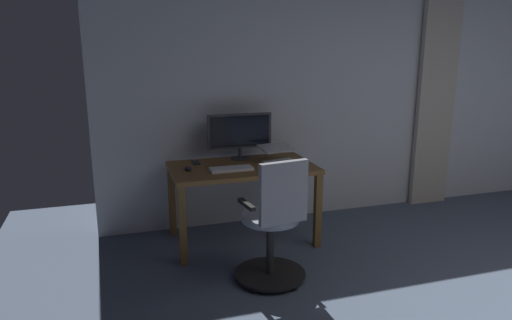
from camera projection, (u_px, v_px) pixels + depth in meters
The scene contains 9 objects.
back_room_partition at pixel (390, 91), 5.11m from camera, with size 6.26×0.10×2.58m, color silver.
curtain_right_panel at pixel (435, 106), 5.19m from camera, with size 0.45×0.06×2.23m, color #BCB5A3.
desk at pixel (242, 176), 4.26m from camera, with size 1.29×0.74×0.72m.
office_chair at pixel (274, 226), 3.53m from camera, with size 0.56×0.56×1.00m.
computer_monitor at pixel (240, 133), 4.42m from camera, with size 0.62×0.18×0.43m.
computer_keyboard at pixel (231, 169), 4.08m from camera, with size 0.37×0.14×0.02m, color white.
laptop at pixel (279, 157), 4.32m from camera, with size 0.36×0.38×0.15m.
computer_mouse at pixel (188, 168), 4.07m from camera, with size 0.06×0.10×0.04m, color #232328.
cell_phone_face_up at pixel (196, 163), 4.32m from camera, with size 0.07×0.14×0.01m, color #232328.
Camera 1 is at (2.93, 1.38, 1.81)m, focal length 32.91 mm.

